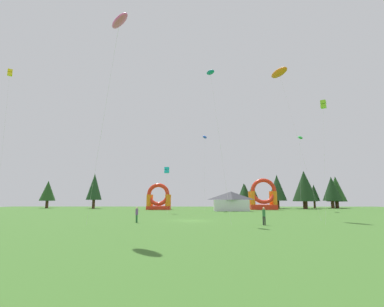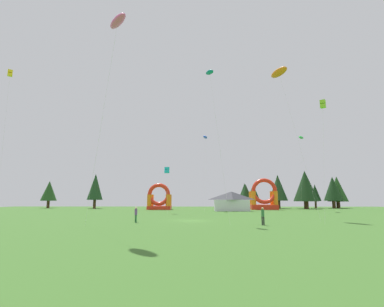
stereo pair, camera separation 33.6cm
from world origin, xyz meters
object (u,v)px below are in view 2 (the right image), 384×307
Objects in this scene: kite_blue_parafoil at (205,137)px; person_far_side at (136,213)px; inflatable_red_slide at (264,198)px; kite_yellow_box at (10,74)px; festival_tent at (232,201)px; kite_green_parafoil at (301,137)px; kite_pink_parafoil at (118,21)px; inflatable_yellow_castle at (159,200)px; person_near_camera at (263,214)px; kite_orange_parafoil at (279,72)px; kite_cyan_box at (167,170)px; kite_lime_box at (323,104)px; kite_teal_parafoil at (210,73)px.

kite_blue_parafoil is 9.72× the size of person_far_side.
kite_yellow_box is at bearing -141.06° from inflatable_red_slide.
kite_blue_parafoil is at bearing 158.74° from festival_tent.
kite_green_parafoil reaches higher than festival_tent.
person_far_side is (-0.03, 10.44, -17.30)m from kite_pink_parafoil.
kite_blue_parafoil reaches higher than inflatable_yellow_castle.
kite_orange_parafoil is at bearing -121.21° from person_near_camera.
kite_yellow_box is 41.80m from inflatable_yellow_castle.
festival_tent is (33.47, 26.35, -17.76)m from kite_yellow_box.
kite_cyan_box reaches higher than inflatable_red_slide.
kite_orange_parafoil reaches higher than inflatable_yellow_castle.
festival_tent is (-8.79, -7.79, -0.58)m from inflatable_red_slide.
kite_pink_parafoil reaches higher than inflatable_red_slide.
kite_pink_parafoil is 1.10× the size of kite_green_parafoil.
inflatable_red_slide is (1.02, 37.66, -11.40)m from kite_lime_box.
kite_green_parafoil is at bearing -40.19° from inflatable_red_slide.
kite_lime_box is (-8.58, -31.26, -2.43)m from kite_green_parafoil.
kite_pink_parafoil reaches higher than kite_lime_box.
kite_yellow_box is 26.85m from person_far_side.
kite_cyan_box is at bearing 146.05° from kite_orange_parafoil.
festival_tent is (13.23, 9.36, -5.92)m from kite_cyan_box.
kite_pink_parafoil is at bearing -109.87° from festival_tent.
kite_orange_parafoil is 27.40m from kite_pink_parafoil.
kite_lime_box is at bearing -56.85° from inflatable_yellow_castle.
kite_cyan_box is (-7.68, -11.52, -8.77)m from kite_blue_parafoil.
inflatable_yellow_castle is (-21.85, 29.39, -19.61)m from kite_orange_parafoil.
kite_green_parafoil reaches higher than person_near_camera.
kite_pink_parafoil is 50.77m from inflatable_yellow_castle.
kite_green_parafoil is at bearing 74.65° from kite_lime_box.
festival_tent is at bearing -95.26° from person_near_camera.
kite_orange_parafoil is 26.25m from kite_green_parafoil.
kite_cyan_box is 0.50× the size of kite_green_parafoil.
kite_teal_parafoil is at bearing -101.59° from festival_tent.
kite_pink_parafoil is 25.11m from kite_lime_box.
festival_tent is at bearing -72.02° from person_far_side.
inflatable_yellow_castle is (-11.21, 5.53, -14.51)m from kite_blue_parafoil.
kite_yellow_box is (-38.57, -4.66, -2.03)m from kite_orange_parafoil.
kite_lime_box is 7.91× the size of person_near_camera.
kite_lime_box reaches higher than person_near_camera.
kite_orange_parafoil is 1.11× the size of kite_yellow_box.
person_near_camera is at bearing -68.44° from inflatable_yellow_castle.
kite_blue_parafoil reaches higher than kite_cyan_box.
kite_lime_box is 1.97× the size of festival_tent.
kite_yellow_box is 2.75× the size of festival_tent.
kite_teal_parafoil is 2.55× the size of inflatable_red_slide.
kite_teal_parafoil is at bearing -128.01° from person_far_side.
kite_orange_parafoil is 24.34m from person_near_camera.
kite_lime_box is at bearing -163.88° from person_near_camera.
kite_yellow_box reaches higher than person_far_side.
person_near_camera is 0.29× the size of inflatable_yellow_castle.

